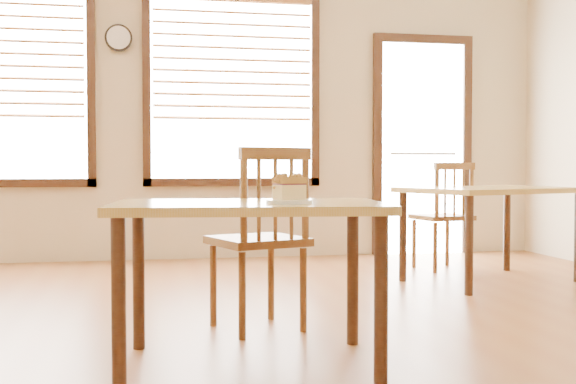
{
  "coord_description": "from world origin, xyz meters",
  "views": [
    {
      "loc": [
        -0.54,
        -3.19,
        0.91
      ],
      "look_at": [
        0.07,
        -0.04,
        0.8
      ],
      "focal_mm": 45.0,
      "sensor_mm": 36.0,
      "label": 1
    }
  ],
  "objects_px": {
    "wall_clock": "(119,38)",
    "cafe_table_second": "(490,198)",
    "cafe_chair_main": "(261,238)",
    "cafe_table_main": "(249,223)",
    "cafe_chair_second": "(444,215)",
    "cake_slice": "(289,187)",
    "plate": "(289,202)"
  },
  "relations": [
    {
      "from": "cafe_chair_main",
      "to": "wall_clock",
      "type": "bearing_deg",
      "value": -93.28
    },
    {
      "from": "cafe_table_main",
      "to": "cake_slice",
      "type": "xyz_separation_m",
      "value": [
        0.16,
        -0.15,
        0.17
      ]
    },
    {
      "from": "cafe_table_main",
      "to": "cafe_chair_second",
      "type": "distance_m",
      "value": 3.45
    },
    {
      "from": "cake_slice",
      "to": "cafe_table_second",
      "type": "bearing_deg",
      "value": 29.46
    },
    {
      "from": "plate",
      "to": "cafe_chair_second",
      "type": "bearing_deg",
      "value": 55.48
    },
    {
      "from": "cake_slice",
      "to": "cafe_chair_main",
      "type": "bearing_deg",
      "value": 72.61
    },
    {
      "from": "cafe_chair_second",
      "to": "plate",
      "type": "bearing_deg",
      "value": 45.88
    },
    {
      "from": "cafe_chair_second",
      "to": "plate",
      "type": "relative_size",
      "value": 4.66
    },
    {
      "from": "wall_clock",
      "to": "cafe_chair_second",
      "type": "bearing_deg",
      "value": -22.32
    },
    {
      "from": "cafe_table_main",
      "to": "cafe_chair_second",
      "type": "xyz_separation_m",
      "value": [
        2.12,
        2.71,
        -0.17
      ]
    },
    {
      "from": "cafe_chair_second",
      "to": "wall_clock",
      "type": "bearing_deg",
      "value": -31.91
    },
    {
      "from": "wall_clock",
      "to": "cafe_chair_second",
      "type": "height_order",
      "value": "wall_clock"
    },
    {
      "from": "wall_clock",
      "to": "plate",
      "type": "height_order",
      "value": "wall_clock"
    },
    {
      "from": "wall_clock",
      "to": "cafe_chair_main",
      "type": "distance_m",
      "value": 3.7
    },
    {
      "from": "cafe_table_main",
      "to": "cafe_chair_second",
      "type": "relative_size",
      "value": 1.36
    },
    {
      "from": "cafe_table_main",
      "to": "plate",
      "type": "relative_size",
      "value": 6.34
    },
    {
      "from": "cafe_table_second",
      "to": "cake_slice",
      "type": "height_order",
      "value": "cake_slice"
    },
    {
      "from": "plate",
      "to": "cake_slice",
      "type": "relative_size",
      "value": 1.39
    },
    {
      "from": "cafe_table_main",
      "to": "cake_slice",
      "type": "relative_size",
      "value": 8.83
    },
    {
      "from": "cafe_table_second",
      "to": "cafe_chair_second",
      "type": "xyz_separation_m",
      "value": [
        -0.09,
        0.69,
        -0.18
      ]
    },
    {
      "from": "cafe_table_main",
      "to": "cafe_table_second",
      "type": "xyz_separation_m",
      "value": [
        2.21,
        2.02,
        0.01
      ]
    },
    {
      "from": "cafe_chair_main",
      "to": "plate",
      "type": "xyz_separation_m",
      "value": [
        -0.0,
        -0.82,
        0.24
      ]
    },
    {
      "from": "cake_slice",
      "to": "cafe_chair_second",
      "type": "bearing_deg",
      "value": 38.42
    },
    {
      "from": "wall_clock",
      "to": "plate",
      "type": "bearing_deg",
      "value": -77.74
    },
    {
      "from": "cafe_chair_main",
      "to": "cafe_table_second",
      "type": "bearing_deg",
      "value": -165.44
    },
    {
      "from": "cafe_table_second",
      "to": "cake_slice",
      "type": "relative_size",
      "value": 10.3
    },
    {
      "from": "cafe_chair_main",
      "to": "cake_slice",
      "type": "height_order",
      "value": "cafe_chair_main"
    },
    {
      "from": "cafe_chair_main",
      "to": "cake_slice",
      "type": "bearing_deg",
      "value": 71.03
    },
    {
      "from": "cafe_table_main",
      "to": "cafe_chair_second",
      "type": "bearing_deg",
      "value": 58.06
    },
    {
      "from": "cafe_chair_main",
      "to": "cafe_chair_second",
      "type": "xyz_separation_m",
      "value": [
        1.96,
        2.03,
        -0.03
      ]
    },
    {
      "from": "wall_clock",
      "to": "cafe_table_second",
      "type": "height_order",
      "value": "wall_clock"
    },
    {
      "from": "cafe_table_main",
      "to": "cafe_table_second",
      "type": "height_order",
      "value": "same"
    }
  ]
}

